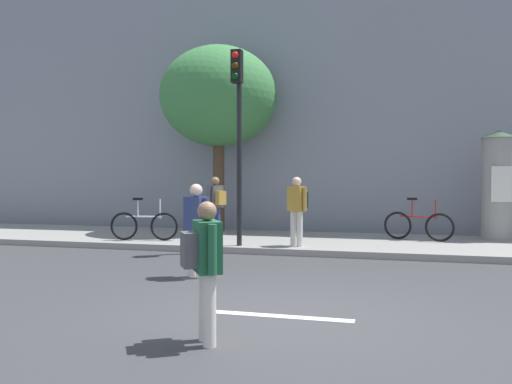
{
  "coord_description": "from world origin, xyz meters",
  "views": [
    {
      "loc": [
        1.33,
        -6.31,
        1.73
      ],
      "look_at": [
        -0.87,
        2.0,
        1.51
      ],
      "focal_mm": 36.33,
      "sensor_mm": 36.0,
      "label": 1
    }
  ],
  "objects_px": {
    "poster_column": "(498,184)",
    "pedestrian_with_bag": "(297,205)",
    "street_tree": "(219,97)",
    "pedestrian_tallest": "(205,260)",
    "pedestrian_with_backpack": "(196,223)",
    "bicycle_leaning": "(418,225)",
    "bicycle_upright": "(144,225)",
    "pedestrian_in_red_top": "(216,202)",
    "traffic_light": "(238,116)"
  },
  "relations": [
    {
      "from": "pedestrian_in_red_top",
      "to": "poster_column",
      "type": "bearing_deg",
      "value": 13.86
    },
    {
      "from": "bicycle_leaning",
      "to": "traffic_light",
      "type": "bearing_deg",
      "value": -151.52
    },
    {
      "from": "pedestrian_tallest",
      "to": "pedestrian_in_red_top",
      "type": "height_order",
      "value": "pedestrian_in_red_top"
    },
    {
      "from": "poster_column",
      "to": "bicycle_upright",
      "type": "height_order",
      "value": "poster_column"
    },
    {
      "from": "poster_column",
      "to": "pedestrian_with_bag",
      "type": "height_order",
      "value": "poster_column"
    },
    {
      "from": "traffic_light",
      "to": "pedestrian_with_bag",
      "type": "xyz_separation_m",
      "value": [
        1.33,
        0.38,
        -2.08
      ]
    },
    {
      "from": "street_tree",
      "to": "pedestrian_in_red_top",
      "type": "bearing_deg",
      "value": -73.1
    },
    {
      "from": "pedestrian_with_backpack",
      "to": "bicycle_upright",
      "type": "height_order",
      "value": "pedestrian_with_backpack"
    },
    {
      "from": "bicycle_leaning",
      "to": "pedestrian_tallest",
      "type": "bearing_deg",
      "value": -106.14
    },
    {
      "from": "poster_column",
      "to": "pedestrian_with_backpack",
      "type": "relative_size",
      "value": 1.72
    },
    {
      "from": "bicycle_upright",
      "to": "pedestrian_with_backpack",
      "type": "bearing_deg",
      "value": -51.69
    },
    {
      "from": "poster_column",
      "to": "pedestrian_with_bag",
      "type": "bearing_deg",
      "value": -151.96
    },
    {
      "from": "pedestrian_tallest",
      "to": "bicycle_upright",
      "type": "xyz_separation_m",
      "value": [
        -4.25,
        6.96,
        -0.34
      ]
    },
    {
      "from": "pedestrian_tallest",
      "to": "pedestrian_with_backpack",
      "type": "xyz_separation_m",
      "value": [
        -1.42,
        3.38,
        0.07
      ]
    },
    {
      "from": "pedestrian_with_bag",
      "to": "pedestrian_tallest",
      "type": "bearing_deg",
      "value": -87.78
    },
    {
      "from": "pedestrian_in_red_top",
      "to": "bicycle_leaning",
      "type": "xyz_separation_m",
      "value": [
        5.09,
        1.06,
        -0.57
      ]
    },
    {
      "from": "traffic_light",
      "to": "pedestrian_with_bag",
      "type": "height_order",
      "value": "traffic_light"
    },
    {
      "from": "traffic_light",
      "to": "pedestrian_in_red_top",
      "type": "relative_size",
      "value": 2.79
    },
    {
      "from": "pedestrian_in_red_top",
      "to": "bicycle_upright",
      "type": "xyz_separation_m",
      "value": [
        -1.69,
        -0.72,
        -0.57
      ]
    },
    {
      "from": "pedestrian_with_backpack",
      "to": "pedestrian_in_red_top",
      "type": "bearing_deg",
      "value": 104.82
    },
    {
      "from": "pedestrian_with_backpack",
      "to": "bicycle_leaning",
      "type": "height_order",
      "value": "pedestrian_with_backpack"
    },
    {
      "from": "street_tree",
      "to": "pedestrian_with_backpack",
      "type": "distance_m",
      "value": 7.33
    },
    {
      "from": "pedestrian_in_red_top",
      "to": "pedestrian_with_bag",
      "type": "bearing_deg",
      "value": -19.35
    },
    {
      "from": "pedestrian_tallest",
      "to": "pedestrian_with_bag",
      "type": "distance_m",
      "value": 6.88
    },
    {
      "from": "pedestrian_with_backpack",
      "to": "pedestrian_in_red_top",
      "type": "distance_m",
      "value": 4.45
    },
    {
      "from": "poster_column",
      "to": "pedestrian_with_bag",
      "type": "distance_m",
      "value": 5.45
    },
    {
      "from": "traffic_light",
      "to": "bicycle_leaning",
      "type": "relative_size",
      "value": 2.64
    },
    {
      "from": "traffic_light",
      "to": "pedestrian_with_backpack",
      "type": "height_order",
      "value": "traffic_light"
    },
    {
      "from": "street_tree",
      "to": "pedestrian_tallest",
      "type": "height_order",
      "value": "street_tree"
    },
    {
      "from": "pedestrian_tallest",
      "to": "pedestrian_in_red_top",
      "type": "xyz_separation_m",
      "value": [
        -2.56,
        7.68,
        0.23
      ]
    },
    {
      "from": "pedestrian_with_backpack",
      "to": "pedestrian_in_red_top",
      "type": "relative_size",
      "value": 1.01
    },
    {
      "from": "pedestrian_tallest",
      "to": "pedestrian_with_bag",
      "type": "bearing_deg",
      "value": 92.22
    },
    {
      "from": "poster_column",
      "to": "street_tree",
      "type": "xyz_separation_m",
      "value": [
        -7.71,
        0.3,
        2.59
      ]
    },
    {
      "from": "traffic_light",
      "to": "bicycle_upright",
      "type": "relative_size",
      "value": 2.59
    },
    {
      "from": "poster_column",
      "to": "bicycle_leaning",
      "type": "bearing_deg",
      "value": -160.95
    },
    {
      "from": "bicycle_upright",
      "to": "poster_column",
      "type": "bearing_deg",
      "value": 15.73
    },
    {
      "from": "pedestrian_tallest",
      "to": "pedestrian_with_backpack",
      "type": "distance_m",
      "value": 3.67
    },
    {
      "from": "poster_column",
      "to": "pedestrian_in_red_top",
      "type": "relative_size",
      "value": 1.74
    },
    {
      "from": "pedestrian_with_bag",
      "to": "bicycle_upright",
      "type": "distance_m",
      "value": 4.02
    },
    {
      "from": "traffic_light",
      "to": "street_tree",
      "type": "relative_size",
      "value": 0.82
    },
    {
      "from": "pedestrian_with_backpack",
      "to": "traffic_light",
      "type": "bearing_deg",
      "value": 93.29
    },
    {
      "from": "traffic_light",
      "to": "pedestrian_tallest",
      "type": "relative_size",
      "value": 3.04
    },
    {
      "from": "pedestrian_in_red_top",
      "to": "bicycle_leaning",
      "type": "bearing_deg",
      "value": 11.76
    },
    {
      "from": "traffic_light",
      "to": "bicycle_leaning",
      "type": "distance_m",
      "value": 5.39
    },
    {
      "from": "pedestrian_tallest",
      "to": "pedestrian_in_red_top",
      "type": "relative_size",
      "value": 0.92
    },
    {
      "from": "street_tree",
      "to": "bicycle_upright",
      "type": "xyz_separation_m",
      "value": [
        -1.07,
        -2.77,
        -3.63
      ]
    },
    {
      "from": "bicycle_leaning",
      "to": "pedestrian_with_bag",
      "type": "bearing_deg",
      "value": -146.3
    },
    {
      "from": "traffic_light",
      "to": "poster_column",
      "type": "distance_m",
      "value": 6.98
    },
    {
      "from": "pedestrian_tallest",
      "to": "bicycle_leaning",
      "type": "height_order",
      "value": "pedestrian_tallest"
    },
    {
      "from": "pedestrian_in_red_top",
      "to": "pedestrian_tallest",
      "type": "bearing_deg",
      "value": -71.57
    }
  ]
}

